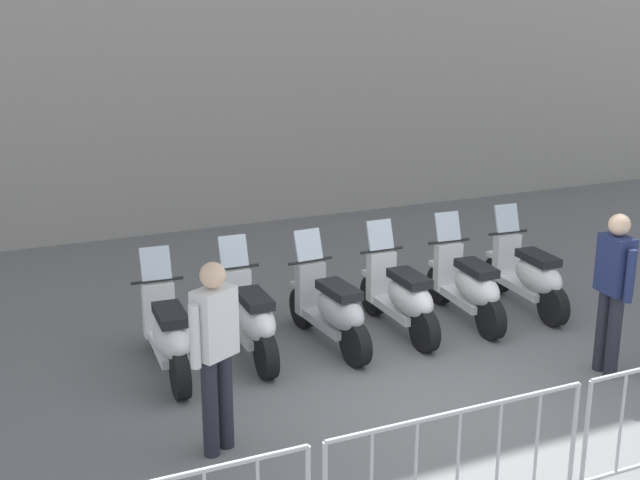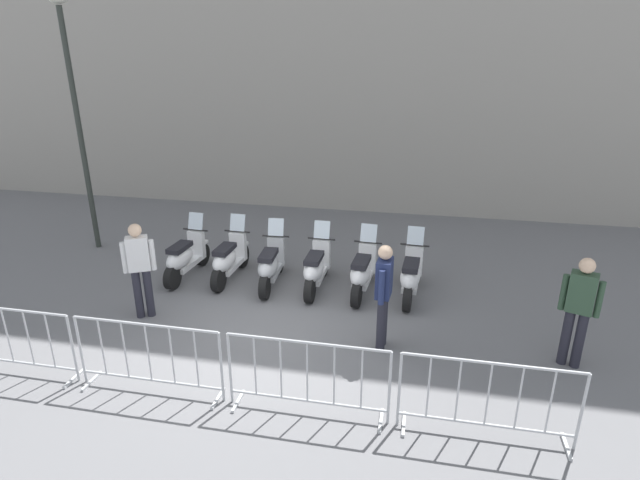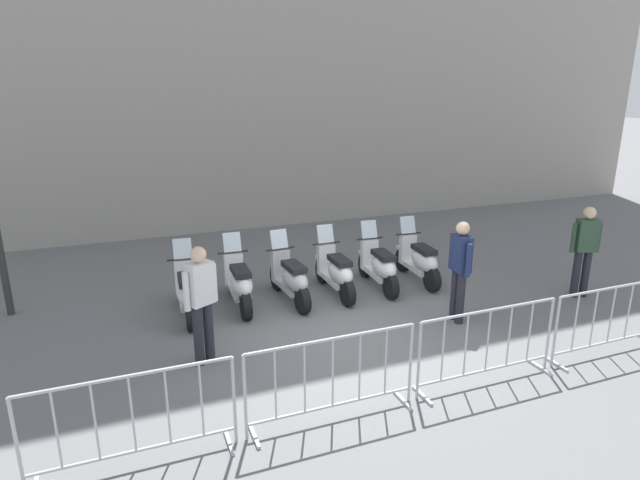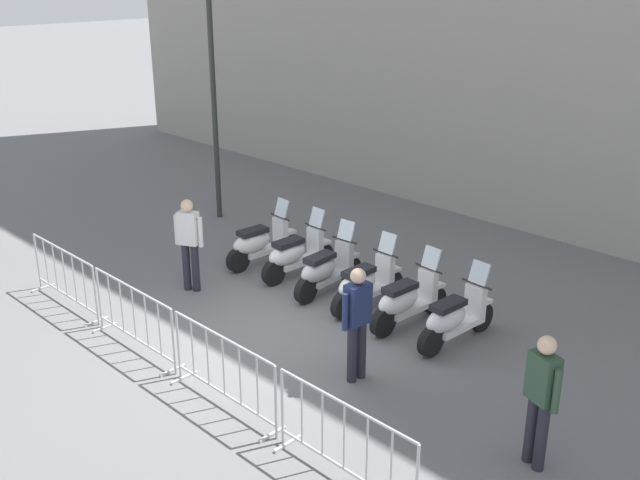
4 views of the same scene
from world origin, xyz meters
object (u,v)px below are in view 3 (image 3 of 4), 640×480
object	(u,v)px
officer_by_barriers	(585,247)
barrier_segment_2	(487,347)
motorcycle_4	(379,266)
motorcycle_5	(419,261)
motorcycle_3	(336,272)
officer_mid_plaza	(201,298)
motorcycle_2	(291,279)
barrier_segment_1	(333,380)
barrier_segment_0	(133,422)
motorcycle_1	(239,283)
motorcycle_0	(187,292)
barrier_segment_3	(611,321)
officer_near_row_end	(460,266)

from	to	relation	value
officer_by_barriers	barrier_segment_2	bearing A→B (deg)	-149.57
motorcycle_4	motorcycle_5	world-z (taller)	same
motorcycle_3	officer_mid_plaza	world-z (taller)	officer_mid_plaza
officer_mid_plaza	officer_by_barriers	bearing A→B (deg)	2.82
motorcycle_2	barrier_segment_2	xyz separation A→B (m)	(1.76, -3.43, 0.07)
barrier_segment_1	barrier_segment_0	bearing A→B (deg)	-176.46
motorcycle_1	motorcycle_5	distance (m)	3.66
motorcycle_4	motorcycle_0	bearing A→B (deg)	-176.67
motorcycle_5	barrier_segment_0	distance (m)	6.63
motorcycle_0	barrier_segment_1	xyz separation A→B (m)	(1.41, -3.49, 0.07)
motorcycle_5	motorcycle_1	bearing A→B (deg)	-177.47
motorcycle_3	motorcycle_4	world-z (taller)	same
motorcycle_2	barrier_segment_3	distance (m)	5.15
barrier_segment_1	barrier_segment_3	world-z (taller)	same
motorcycle_2	motorcycle_3	xyz separation A→B (m)	(0.91, 0.09, 0.00)
motorcycle_0	barrier_segment_1	distance (m)	3.76
barrier_segment_1	motorcycle_3	bearing A→B (deg)	69.96
barrier_segment_0	officer_near_row_end	xyz separation A→B (m)	(5.07, 2.07, 0.46)
officer_mid_plaza	motorcycle_2	bearing A→B (deg)	45.08
barrier_segment_0	barrier_segment_1	size ratio (longest dim) A/B	1.00
motorcycle_0	motorcycle_3	size ratio (longest dim) A/B	1.00
motorcycle_3	motorcycle_4	distance (m)	0.91
motorcycle_1	barrier_segment_2	size ratio (longest dim) A/B	0.82
motorcycle_4	officer_near_row_end	world-z (taller)	officer_near_row_end
motorcycle_1	officer_mid_plaza	xyz separation A→B (m)	(-0.80, -1.79, 0.53)
motorcycle_2	motorcycle_0	bearing A→B (deg)	-177.52
motorcycle_3	motorcycle_4	size ratio (longest dim) A/B	1.00
officer_mid_plaza	officer_by_barriers	distance (m)	6.98
motorcycle_0	motorcycle_4	xyz separation A→B (m)	(3.65, 0.21, 0.00)
motorcycle_1	barrier_segment_2	bearing A→B (deg)	-52.32
motorcycle_4	motorcycle_5	bearing A→B (deg)	5.43
barrier_segment_1	officer_near_row_end	size ratio (longest dim) A/B	1.22
barrier_segment_0	barrier_segment_3	world-z (taller)	same
motorcycle_2	barrier_segment_1	world-z (taller)	motorcycle_2
motorcycle_1	officer_mid_plaza	size ratio (longest dim) A/B	1.00
barrier_segment_1	barrier_segment_3	size ratio (longest dim) A/B	1.00
motorcycle_1	motorcycle_3	world-z (taller)	same
barrier_segment_1	officer_near_row_end	world-z (taller)	officer_near_row_end
barrier_segment_0	barrier_segment_2	size ratio (longest dim) A/B	1.00
motorcycle_5	barrier_segment_1	xyz separation A→B (m)	(-3.15, -3.78, 0.07)
motorcycle_2	barrier_segment_1	size ratio (longest dim) A/B	0.82
motorcycle_5	officer_mid_plaza	distance (m)	4.89
barrier_segment_1	motorcycle_4	bearing A→B (deg)	58.78
motorcycle_3	barrier_segment_2	bearing A→B (deg)	-76.27
barrier_segment_0	barrier_segment_1	world-z (taller)	same
motorcycle_2	motorcycle_1	bearing A→B (deg)	176.42
barrier_segment_3	officer_near_row_end	bearing A→B (deg)	132.02
motorcycle_1	motorcycle_3	distance (m)	1.83
barrier_segment_3	officer_near_row_end	xyz separation A→B (m)	(-1.50, 1.67, 0.46)
motorcycle_5	barrier_segment_1	bearing A→B (deg)	-129.81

